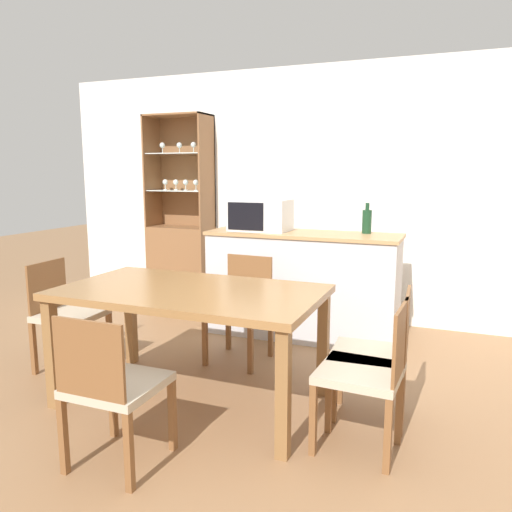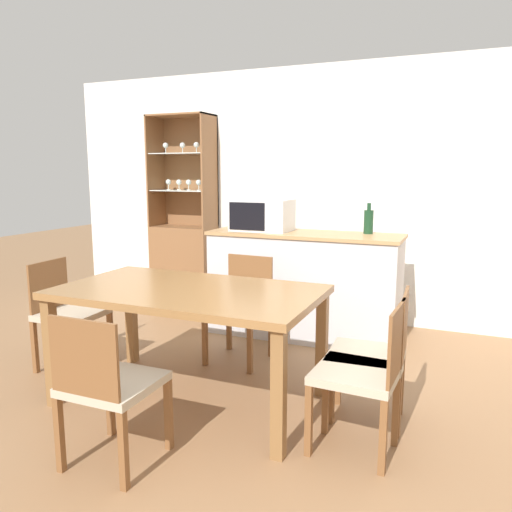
% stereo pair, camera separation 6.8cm
% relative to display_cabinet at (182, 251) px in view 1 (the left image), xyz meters
% --- Properties ---
extents(ground_plane, '(18.00, 18.00, 0.00)m').
position_rel_display_cabinet_xyz_m(ground_plane, '(1.95, -2.43, -0.62)').
color(ground_plane, '#936B47').
extents(wall_back, '(6.80, 0.06, 2.55)m').
position_rel_display_cabinet_xyz_m(wall_back, '(1.95, 0.20, 0.65)').
color(wall_back, white).
rests_on(wall_back, ground_plane).
extents(kitchen_counter, '(1.74, 0.57, 0.97)m').
position_rel_display_cabinet_xyz_m(kitchen_counter, '(1.56, -0.50, -0.14)').
color(kitchen_counter, silver).
rests_on(kitchen_counter, ground_plane).
extents(display_cabinet, '(0.70, 0.36, 2.11)m').
position_rel_display_cabinet_xyz_m(display_cabinet, '(0.00, 0.00, 0.00)').
color(display_cabinet, brown).
rests_on(display_cabinet, ground_plane).
extents(dining_table, '(1.68, 0.95, 0.76)m').
position_rel_display_cabinet_xyz_m(dining_table, '(1.27, -2.06, 0.06)').
color(dining_table, olive).
rests_on(dining_table, ground_plane).
extents(dining_chair_side_right_near, '(0.46, 0.46, 0.83)m').
position_rel_display_cabinet_xyz_m(dining_chair_side_right_near, '(2.44, -2.20, -0.19)').
color(dining_chair_side_right_near, '#C1B299').
rests_on(dining_chair_side_right_near, ground_plane).
extents(dining_chair_head_far, '(0.45, 0.45, 0.83)m').
position_rel_display_cabinet_xyz_m(dining_chair_head_far, '(1.28, -1.25, -0.19)').
color(dining_chair_head_far, '#C1B299').
rests_on(dining_chair_head_far, ground_plane).
extents(dining_chair_side_right_far, '(0.45, 0.45, 0.83)m').
position_rel_display_cabinet_xyz_m(dining_chair_side_right_far, '(2.44, -1.91, -0.19)').
color(dining_chair_side_right_far, '#C1B299').
rests_on(dining_chair_side_right_far, ground_plane).
extents(dining_chair_head_near, '(0.44, 0.44, 0.83)m').
position_rel_display_cabinet_xyz_m(dining_chair_head_near, '(1.27, -2.86, -0.19)').
color(dining_chair_head_near, '#C1B299').
rests_on(dining_chair_head_near, ground_plane).
extents(dining_chair_side_left_far, '(0.45, 0.45, 0.83)m').
position_rel_display_cabinet_xyz_m(dining_chair_side_left_far, '(0.10, -1.92, -0.19)').
color(dining_chair_side_left_far, '#C1B299').
rests_on(dining_chair_side_left_far, ground_plane).
extents(microwave, '(0.54, 0.36, 0.29)m').
position_rel_display_cabinet_xyz_m(microwave, '(1.15, -0.50, 0.49)').
color(microwave, silver).
rests_on(microwave, kitchen_counter).
extents(wine_bottle, '(0.08, 0.08, 0.27)m').
position_rel_display_cabinet_xyz_m(wine_bottle, '(2.10, -0.35, 0.45)').
color(wine_bottle, '#193D23').
rests_on(wine_bottle, kitchen_counter).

